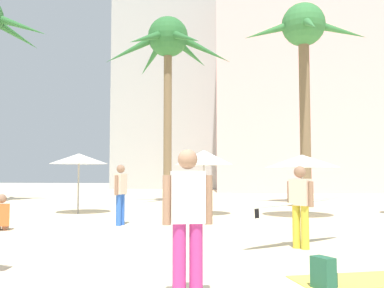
% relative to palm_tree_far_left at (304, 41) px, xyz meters
% --- Properties ---
extents(hotel_pink, '(16.13, 9.07, 18.06)m').
position_rel_palm_tree_far_left_xyz_m(hotel_pink, '(3.47, 17.08, 1.26)').
color(hotel_pink, beige).
rests_on(hotel_pink, ground).
extents(hotel_tower_gray, '(12.38, 9.94, 27.54)m').
position_rel_palm_tree_far_left_xyz_m(hotel_tower_gray, '(-8.92, 24.93, 6.00)').
color(hotel_tower_gray, '#A8A8A3').
rests_on(hotel_tower_gray, ground).
extents(palm_tree_far_left, '(5.87, 5.80, 9.56)m').
position_rel_palm_tree_far_left_xyz_m(palm_tree_far_left, '(0.00, 0.00, 0.00)').
color(palm_tree_far_left, brown).
rests_on(palm_tree_far_left, ground).
extents(palm_tree_center, '(6.39, 6.07, 9.36)m').
position_rel_palm_tree_far_left_xyz_m(palm_tree_center, '(-6.58, 0.63, -0.02)').
color(palm_tree_center, brown).
rests_on(palm_tree_center, ground).
extents(cafe_umbrella_0, '(2.14, 2.14, 2.25)m').
position_rel_palm_tree_far_left_xyz_m(cafe_umbrella_0, '(-9.17, -4.64, -5.72)').
color(cafe_umbrella_0, gray).
rests_on(cafe_umbrella_0, ground).
extents(cafe_umbrella_2, '(2.58, 2.58, 2.16)m').
position_rel_palm_tree_far_left_xyz_m(cafe_umbrella_2, '(-0.95, -4.94, -5.84)').
color(cafe_umbrella_2, gray).
rests_on(cafe_umbrella_2, ground).
extents(cafe_umbrella_3, '(2.09, 2.09, 2.35)m').
position_rel_palm_tree_far_left_xyz_m(cafe_umbrella_3, '(-4.43, -4.82, -5.69)').
color(cafe_umbrella_3, gray).
rests_on(cafe_umbrella_3, ground).
extents(beach_towel, '(2.09, 1.38, 0.01)m').
position_rel_palm_tree_far_left_xyz_m(beach_towel, '(-1.59, -14.08, -7.76)').
color(beach_towel, '#F4CC4C').
rests_on(beach_towel, ground).
extents(backpack, '(0.34, 0.35, 0.42)m').
position_rel_palm_tree_far_left_xyz_m(backpack, '(-2.22, -14.61, -7.57)').
color(backpack, '#255C41').
rests_on(backpack, ground).
extents(person_near_right, '(0.80, 1.05, 0.96)m').
position_rel_palm_tree_far_left_xyz_m(person_near_right, '(-9.56, -9.33, -7.44)').
color(person_near_right, '#936B51').
rests_on(person_near_right, ground).
extents(person_near_left, '(2.45, 2.09, 1.65)m').
position_rel_palm_tree_far_left_xyz_m(person_near_left, '(-2.04, -11.43, -6.87)').
color(person_near_left, gold).
rests_on(person_near_left, ground).
extents(person_mid_right, '(0.31, 0.61, 1.76)m').
position_rel_palm_tree_far_left_xyz_m(person_mid_right, '(-6.65, -8.07, -6.80)').
color(person_mid_right, blue).
rests_on(person_mid_right, ground).
extents(person_mid_center, '(0.61, 0.31, 1.79)m').
position_rel_palm_tree_far_left_xyz_m(person_mid_center, '(-3.93, -15.32, -6.78)').
color(person_mid_center, '#B7337F').
rests_on(person_mid_center, ground).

